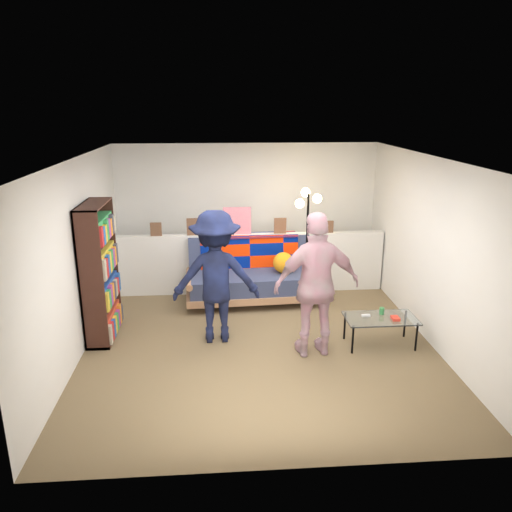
{
  "coord_description": "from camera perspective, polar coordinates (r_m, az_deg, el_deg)",
  "views": [
    {
      "loc": [
        -0.49,
        -6.06,
        3.04
      ],
      "look_at": [
        0.0,
        0.4,
        1.05
      ],
      "focal_mm": 35.0,
      "sensor_mm": 36.0,
      "label": 1
    }
  ],
  "objects": [
    {
      "name": "ground",
      "position": [
        6.8,
        0.26,
        -9.49
      ],
      "size": [
        5.0,
        5.0,
        0.0
      ],
      "primitive_type": "plane",
      "color": "brown",
      "rests_on": "ground"
    },
    {
      "name": "room_shell",
      "position": [
        6.69,
        -0.05,
        5.27
      ],
      "size": [
        4.6,
        5.05,
        2.45
      ],
      "color": "silver",
      "rests_on": "ground"
    },
    {
      "name": "half_wall_ledge",
      "position": [
        8.28,
        -0.74,
        -0.81
      ],
      "size": [
        4.45,
        0.15,
        1.0
      ],
      "primitive_type": "cube",
      "color": "silver",
      "rests_on": "ground"
    },
    {
      "name": "ledge_decor",
      "position": [
        8.06,
        -2.36,
        3.7
      ],
      "size": [
        2.97,
        0.02,
        0.45
      ],
      "color": "brown",
      "rests_on": "half_wall_ledge"
    },
    {
      "name": "futon_sofa",
      "position": [
        7.96,
        -0.39,
        -2.2
      ],
      "size": [
        2.12,
        1.11,
        0.89
      ],
      "color": "#AC7953",
      "rests_on": "ground"
    },
    {
      "name": "bookshelf",
      "position": [
        6.9,
        -17.43,
        -2.22
      ],
      "size": [
        0.3,
        0.91,
        1.83
      ],
      "color": "black",
      "rests_on": "ground"
    },
    {
      "name": "coffee_table",
      "position": [
        6.7,
        14.1,
        -7.04
      ],
      "size": [
        0.92,
        0.51,
        0.48
      ],
      "color": "black",
      "rests_on": "ground"
    },
    {
      "name": "floor_lamp",
      "position": [
        7.85,
        5.86,
        3.91
      ],
      "size": [
        0.41,
        0.35,
        1.78
      ],
      "color": "black",
      "rests_on": "ground"
    },
    {
      "name": "person_left",
      "position": [
        6.5,
        -4.61,
        -2.4
      ],
      "size": [
        1.14,
        0.66,
        1.76
      ],
      "primitive_type": "imported",
      "rotation": [
        0.0,
        0.0,
        3.15
      ],
      "color": "black",
      "rests_on": "ground"
    },
    {
      "name": "person_right",
      "position": [
        6.13,
        6.97,
        -3.36
      ],
      "size": [
        1.11,
        0.56,
        1.82
      ],
      "primitive_type": "imported",
      "rotation": [
        0.0,
        0.0,
        3.25
      ],
      "color": "pink",
      "rests_on": "ground"
    }
  ]
}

